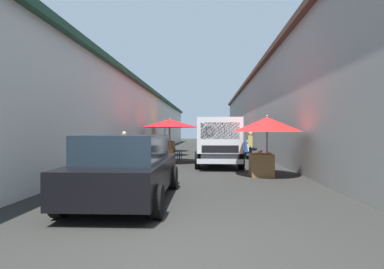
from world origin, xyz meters
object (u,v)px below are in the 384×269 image
parked_scooter (251,152)px  fruit_stall_near_right (164,128)px  fruit_stall_near_left (231,130)px  plastic_stool (179,153)px  fruit_stall_mid_lane (169,128)px  fruit_stall_far_right (170,128)px  vendor_by_crates (124,147)px  hatchback_car (128,167)px  fruit_stall_far_left (266,130)px  delivery_truck (219,143)px  vendor_in_shade (250,145)px

parked_scooter → fruit_stall_near_right: bearing=64.6°
fruit_stall_near_left → plastic_stool: (-6.57, 3.34, -1.32)m
fruit_stall_mid_lane → fruit_stall_far_right: bearing=-172.1°
fruit_stall_far_right → vendor_by_crates: bearing=141.5°
fruit_stall_far_right → parked_scooter: size_ratio=1.73×
fruit_stall_far_right → hatchback_car: fruit_stall_far_right is taller
hatchback_car → parked_scooter: bearing=-23.8°
fruit_stall_far_right → parked_scooter: bearing=-69.5°
hatchback_car → fruit_stall_far_left: bearing=-46.0°
fruit_stall_far_left → parked_scooter: 5.74m
delivery_truck → plastic_stool: (3.48, 2.04, -0.71)m
fruit_stall_mid_lane → fruit_stall_near_right: size_ratio=1.03×
fruit_stall_far_left → plastic_stool: size_ratio=5.32×
vendor_by_crates → hatchback_car: bearing=-162.9°
fruit_stall_near_right → hatchback_car: fruit_stall_near_right is taller
fruit_stall_near_left → fruit_stall_near_right: size_ratio=0.98×
hatchback_car → plastic_stool: (9.61, -0.19, -0.41)m
fruit_stall_far_left → vendor_by_crates: 5.86m
vendor_in_shade → fruit_stall_mid_lane: bearing=33.6°
fruit_stall_near_right → fruit_stall_mid_lane: bearing=3.4°
vendor_by_crates → fruit_stall_far_right: bearing=-38.5°
fruit_stall_mid_lane → vendor_in_shade: fruit_stall_mid_lane is taller
fruit_stall_near_right → hatchback_car: 11.68m
fruit_stall_mid_lane → vendor_in_shade: (-7.55, -5.02, -0.90)m
delivery_truck → parked_scooter: 3.65m
fruit_stall_far_right → delivery_truck: bearing=-123.5°
vendor_in_shade → delivery_truck: bearing=138.7°
fruit_stall_mid_lane → fruit_stall_near_left: size_ratio=1.05×
fruit_stall_far_left → fruit_stall_near_right: bearing=30.3°
fruit_stall_near_right → vendor_in_shade: fruit_stall_near_right is taller
vendor_in_shade → fruit_stall_near_right: bearing=52.7°
fruit_stall_far_right → fruit_stall_far_left: fruit_stall_far_right is taller
fruit_stall_far_right → fruit_stall_near_right: size_ratio=1.18×
vendor_by_crates → parked_scooter: size_ratio=0.92×
fruit_stall_near_right → parked_scooter: 5.70m
fruit_stall_mid_lane → delivery_truck: 10.01m
delivery_truck → vendor_in_shade: bearing=-41.3°
fruit_stall_near_right → vendor_by_crates: fruit_stall_near_right is taller
fruit_stall_mid_lane → plastic_stool: 6.24m
vendor_by_crates → vendor_in_shade: bearing=-67.2°
fruit_stall_near_right → delivery_truck: bearing=-149.9°
fruit_stall_near_left → vendor_in_shade: fruit_stall_near_left is taller
vendor_in_shade → parked_scooter: bearing=-10.0°
parked_scooter → vendor_in_shade: bearing=170.0°
hatchback_car → fruit_stall_far_right: bearing=0.8°
fruit_stall_near_left → plastic_stool: 7.49m
vendor_by_crates → fruit_stall_mid_lane: bearing=-3.2°
vendor_in_shade → hatchback_car: bearing=154.3°
fruit_stall_far_right → vendor_in_shade: fruit_stall_far_right is taller
fruit_stall_near_right → plastic_stool: (-2.00, -1.14, -1.44)m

